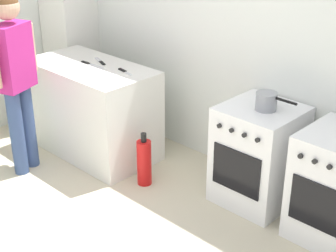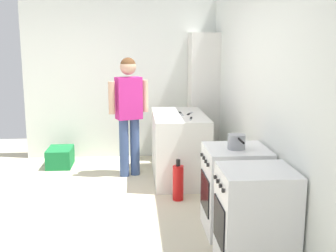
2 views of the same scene
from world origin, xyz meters
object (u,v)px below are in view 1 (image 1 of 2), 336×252
(knife_utility, at_px, (100,61))
(fire_extinguisher, at_px, (144,162))
(knife_paring, at_px, (124,71))
(larder_cabinet, at_px, (70,28))
(person, at_px, (15,69))
(knife_chef, at_px, (92,65))
(oven_left, at_px, (258,155))
(pot, at_px, (267,101))

(knife_utility, distance_m, fire_extinguisher, 1.12)
(knife_paring, xyz_separation_m, larder_cabinet, (-1.32, 0.37, 0.09))
(person, bearing_deg, knife_chef, 76.02)
(oven_left, xyz_separation_m, knife_utility, (-1.71, -0.24, 0.48))
(pot, bearing_deg, knife_chef, -168.88)
(knife_utility, relative_size, person, 0.15)
(knife_chef, bearing_deg, person, -103.98)
(pot, height_order, larder_cabinet, larder_cabinet)
(oven_left, distance_m, knife_utility, 1.80)
(knife_chef, distance_m, larder_cabinet, 1.06)
(fire_extinguisher, bearing_deg, knife_utility, 163.96)
(person, bearing_deg, oven_left, 29.53)
(knife_chef, xyz_separation_m, person, (-0.18, -0.71, 0.09))
(pot, bearing_deg, fire_extinguisher, -153.01)
(fire_extinguisher, relative_size, larder_cabinet, 0.25)
(oven_left, bearing_deg, knife_chef, -168.17)
(oven_left, xyz_separation_m, fire_extinguisher, (-0.87, -0.48, -0.21))
(larder_cabinet, bearing_deg, oven_left, -2.20)
(oven_left, bearing_deg, knife_paring, -168.56)
(oven_left, height_order, person, person)
(pot, xyz_separation_m, knife_paring, (-1.37, -0.26, -0.02))
(knife_utility, relative_size, larder_cabinet, 0.12)
(pot, xyz_separation_m, fire_extinguisher, (-0.91, -0.46, -0.70))
(knife_paring, distance_m, person, 0.96)
(person, bearing_deg, fire_extinguisher, 30.17)
(pot, distance_m, person, 2.18)
(knife_chef, bearing_deg, oven_left, 11.83)
(knife_paring, bearing_deg, knife_utility, 174.86)
(knife_chef, distance_m, person, 0.73)
(pot, xyz_separation_m, larder_cabinet, (-2.69, 0.12, 0.08))
(pot, height_order, person, person)
(person, xyz_separation_m, fire_extinguisher, (1.00, 0.58, -0.78))
(pot, distance_m, fire_extinguisher, 1.24)
(oven_left, distance_m, fire_extinguisher, 1.01)
(oven_left, distance_m, knife_paring, 1.44)
(knife_paring, bearing_deg, fire_extinguisher, -24.27)
(pot, relative_size, knife_utility, 1.43)
(pot, distance_m, larder_cabinet, 2.69)
(fire_extinguisher, xyz_separation_m, larder_cabinet, (-1.78, 0.58, 0.78))
(knife_chef, xyz_separation_m, larder_cabinet, (-0.95, 0.46, 0.10))
(larder_cabinet, bearing_deg, knife_utility, -19.82)
(knife_paring, distance_m, fire_extinguisher, 0.85)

